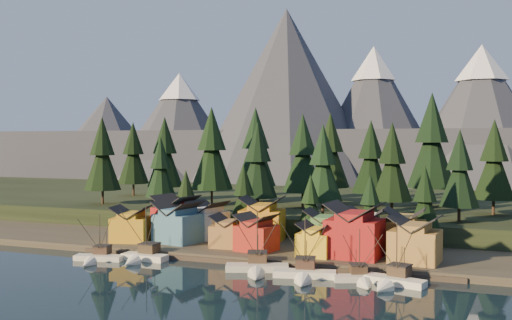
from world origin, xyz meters
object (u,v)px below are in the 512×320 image
at_px(boat_6, 392,273).
at_px(house_back_1, 208,219).
at_px(boat_5, 361,272).
at_px(boat_0, 96,252).
at_px(house_front_1, 178,221).
at_px(house_back_0, 176,215).
at_px(house_front_0, 131,223).
at_px(boat_1, 142,249).
at_px(boat_4, 304,267).
at_px(boat_3, 257,261).

distance_m(boat_6, house_back_1, 52.35).
bearing_deg(boat_5, boat_0, 159.96).
bearing_deg(boat_6, house_front_1, 177.24).
height_order(house_back_0, house_back_1, house_back_0).
relative_size(boat_6, house_front_0, 1.24).
relative_size(boat_5, boat_6, 0.86).
height_order(boat_1, house_front_0, boat_1).
height_order(house_front_0, house_front_1, house_front_1).
height_order(boat_0, house_front_1, house_front_1).
relative_size(boat_4, house_back_0, 1.18).
bearing_deg(boat_3, boat_0, 165.43).
distance_m(boat_0, boat_6, 59.74).
relative_size(house_front_1, house_back_0, 0.99).
relative_size(boat_0, house_back_1, 1.18).
bearing_deg(boat_4, house_front_1, 142.20).
bearing_deg(house_front_0, house_back_1, 19.68).
distance_m(boat_4, house_front_1, 39.29).
height_order(boat_4, house_back_0, house_back_0).
xyz_separation_m(boat_6, house_back_1, (-46.33, 24.04, 3.95)).
distance_m(boat_5, boat_6, 5.43).
height_order(boat_1, boat_4, boat_1).
height_order(boat_0, boat_5, boat_0).
xyz_separation_m(house_front_0, house_back_1, (15.03, 9.78, 0.40)).
distance_m(boat_3, boat_6, 25.26).
xyz_separation_m(house_front_0, house_front_1, (10.84, 2.67, 0.67)).
height_order(boat_3, house_back_0, house_back_0).
bearing_deg(boat_3, house_front_1, 129.45).
relative_size(boat_4, house_back_1, 1.34).
relative_size(house_back_0, house_back_1, 1.13).
distance_m(house_front_1, house_back_1, 8.26).
relative_size(boat_0, boat_4, 0.89).
xyz_separation_m(boat_5, house_back_0, (-49.49, 23.51, 4.91)).
bearing_deg(boat_1, house_front_0, 132.21).
relative_size(boat_0, house_front_0, 1.16).
bearing_deg(house_back_0, boat_4, -20.53).
height_order(boat_5, boat_6, boat_6).
bearing_deg(boat_4, house_back_0, 136.82).
distance_m(boat_1, house_back_1, 22.54).
distance_m(boat_5, house_front_0, 57.78).
xyz_separation_m(boat_5, house_front_0, (-55.96, 13.82, 3.92)).
bearing_deg(house_front_1, boat_1, -81.09).
distance_m(boat_1, house_front_1, 15.14).
bearing_deg(boat_5, house_front_1, 138.08).
bearing_deg(house_front_1, boat_4, -15.05).
relative_size(boat_1, house_back_0, 1.15).
height_order(boat_6, house_front_0, boat_6).
xyz_separation_m(boat_0, boat_1, (8.57, 3.62, 0.53)).
bearing_deg(house_front_0, boat_0, -97.37).
bearing_deg(boat_0, house_front_1, 51.50).
xyz_separation_m(boat_3, house_front_0, (-36.13, 13.15, 3.55)).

